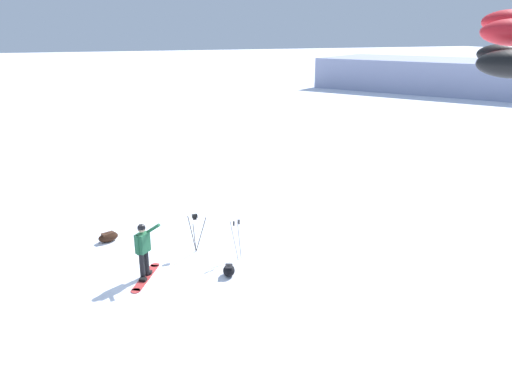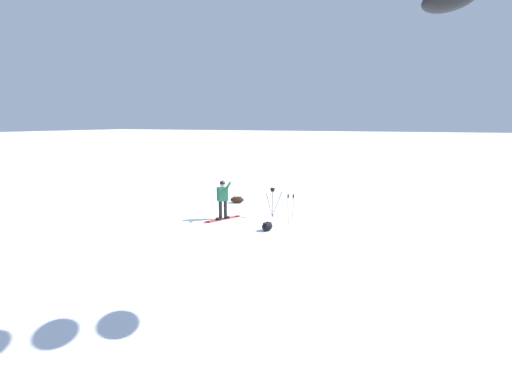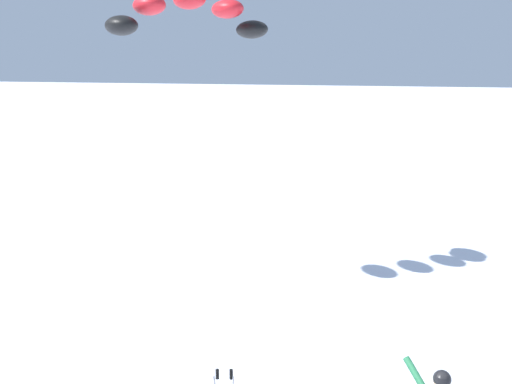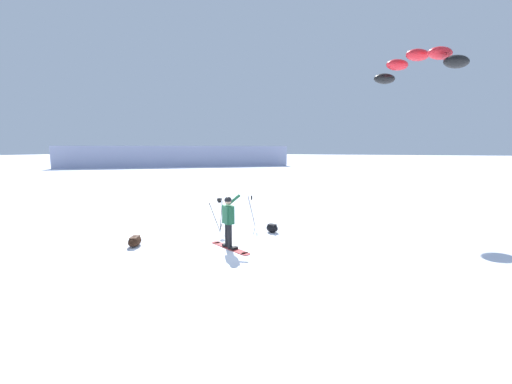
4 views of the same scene
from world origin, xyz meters
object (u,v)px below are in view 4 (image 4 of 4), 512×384
camera_tripod (220,208)px  ski_poles (252,207)px  gear_bag_small (272,228)px  gear_bag_large (135,241)px  snowboard (230,247)px  traction_kite (417,63)px  snowboarder (228,217)px

camera_tripod → ski_poles: size_ratio=1.03×
gear_bag_small → ski_poles: 1.34m
ski_poles → gear_bag_large: bearing=-126.2°
snowboard → gear_bag_large: gear_bag_large is taller
traction_kite → gear_bag_small: bearing=-141.7°
snowboard → camera_tripod: (-1.20, 1.78, 0.88)m
gear_bag_large → gear_bag_small: 4.79m
snowboard → ski_poles: ski_poles is taller
gear_bag_large → camera_tripod: (1.78, 2.56, 0.74)m
gear_bag_large → ski_poles: ski_poles is taller
gear_bag_large → traction_kite: bearing=38.9°
gear_bag_large → gear_bag_small: bearing=39.7°
snowboarder → gear_bag_small: size_ratio=3.00×
camera_tripod → gear_bag_small: size_ratio=2.28×
ski_poles → snowboard: bearing=-83.8°
gear_bag_large → camera_tripod: camera_tripod is taller
traction_kite → gear_bag_small: (-4.98, -3.93, -6.39)m
camera_tripod → traction_kite: bearing=32.7°
snowboarder → ski_poles: snowboarder is taller
snowboard → traction_kite: traction_kite is taller
traction_kite → ski_poles: traction_kite is taller
snowboard → gear_bag_small: size_ratio=2.90×
snowboard → gear_bag_small: bearing=72.6°
snowboard → camera_tripod: camera_tripod is taller
snowboarder → snowboard: size_ratio=1.03×
camera_tripod → gear_bag_small: (1.91, 0.49, -0.74)m
traction_kite → camera_tripod: size_ratio=2.86×
ski_poles → snowboarder: bearing=-84.5°
snowboarder → snowboard: 0.97m
snowboard → traction_kite: bearing=47.5°
traction_kite → ski_poles: (-6.00, -3.35, -5.75)m
gear_bag_large → ski_poles: (2.67, 3.64, 0.65)m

